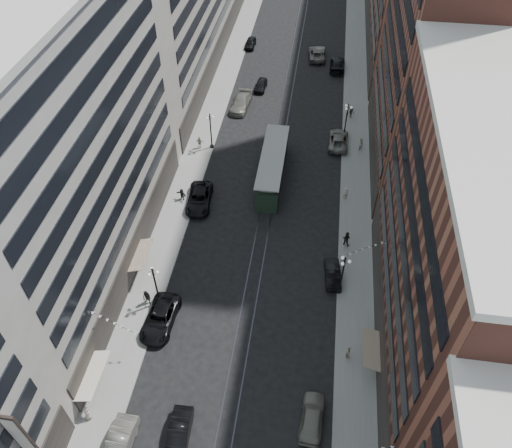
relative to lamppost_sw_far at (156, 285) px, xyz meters
The scene contains 35 objects.
ground 33.44m from the lamppost_sw_far, 73.96° to the left, with size 220.00×220.00×0.00m, color black.
sidewalk_west 42.15m from the lamppost_sw_far, 92.45° to the left, with size 4.00×180.00×0.15m, color gray.
sidewalk_east 46.70m from the lamppost_sw_far, 64.31° to the left, with size 4.00×180.00×0.15m, color gray.
rail_west 42.96m from the lamppost_sw_far, 78.56° to the left, with size 0.12×180.00×0.02m, color #2D2D33.
rail_east 43.26m from the lamppost_sw_far, 76.74° to the left, with size 0.12×180.00×0.02m, color #2D2D33.
building_west_mid 14.31m from the lamppost_sw_far, 147.34° to the left, with size 8.00×36.00×28.00m, color #ABA698.
building_east_mid 27.67m from the lamppost_sw_far, ahead, with size 8.00×30.00×24.00m, color brown.
building_east_tower 42.32m from the lamppost_sw_far, 46.90° to the left, with size 8.00×26.00×42.00m, color brown.
lamppost_sw_far is the anchor object (origin of this frame).
lamppost_sw_mid 27.00m from the lamppost_sw_far, 90.00° to the left, with size 1.03×1.14×5.52m.
lamppost_se_far 18.83m from the lamppost_sw_far, 12.26° to the left, with size 1.03×1.14×5.52m.
lamppost_se_mid 36.91m from the lamppost_sw_far, 60.10° to the left, with size 1.03×1.14×5.52m.
streetcar 23.54m from the lamppost_sw_far, 66.95° to the left, with size 3.01×13.62×3.77m.
car_1 15.16m from the lamppost_sw_far, 86.94° to the right, with size 1.89×5.41×1.78m, color slate.
car_2 3.35m from the lamppost_sw_far, 71.20° to the right, with size 2.82×6.12×1.70m, color black.
car_4 19.44m from the lamppost_sw_far, 31.91° to the right, with size 1.95×4.85×1.65m, color slate.
car_5 14.52m from the lamppost_sw_far, 67.56° to the right, with size 1.70×4.87×1.61m, color black.
pedestrian_1 13.09m from the lamppost_sw_far, 102.14° to the right, with size 0.84×0.46×1.71m, color #B4A495.
pedestrian_2 2.31m from the lamppost_sw_far, 167.17° to the right, with size 0.93×0.51×1.91m, color black.
pedestrian_4 19.77m from the lamppost_sw_far, 10.61° to the right, with size 0.99×0.45×1.69m, color beige.
car_7 15.62m from the lamppost_sw_far, 87.03° to the left, with size 2.87×6.23×1.73m, color black.
car_8 37.87m from the lamppost_sw_far, 86.36° to the left, with size 2.49×6.13×1.78m, color slate.
car_9 58.41m from the lamppost_sw_far, 89.21° to the left, with size 1.75×4.35×1.48m, color black.
car_10 18.72m from the lamppost_sw_far, 18.63° to the left, with size 1.56×4.47×1.47m, color black.
car_11 35.12m from the lamppost_sw_far, 59.85° to the left, with size 2.68×5.81×1.62m, color slate.
car_12 55.03m from the lamppost_sw_far, 72.15° to the left, with size 2.46×6.05×1.76m, color black.
car_13 44.12m from the lamppost_sw_far, 83.88° to the left, with size 1.69×4.21×1.43m, color black.
car_14 58.53m from the lamppost_sw_far, 76.45° to the left, with size 1.46×4.17×1.38m, color slate.
pedestrian_5 16.04m from the lamppost_sw_far, 95.47° to the left, with size 1.49×0.43×1.61m, color black.
pedestrian_6 26.79m from the lamppost_sw_far, 93.54° to the left, with size 1.03×0.47×1.77m, color gray.
pedestrian_7 21.98m from the lamppost_sw_far, 29.95° to the left, with size 0.95×0.52×1.95m, color black.
pedestrian_8 26.55m from the lamppost_sw_far, 44.94° to the left, with size 0.67×0.44×1.83m, color beige.
pedestrian_9 42.09m from the lamppost_sw_far, 62.61° to the left, with size 1.07×0.44×1.65m, color black.
car_extra_0 57.37m from the lamppost_sw_far, 76.72° to the left, with size 2.79×6.04×1.68m, color #67635C.
pedestrian_extra_0 35.98m from the lamppost_sw_far, 54.93° to the left, with size 0.90×0.49×1.85m, color #B8B398.
Camera 1 is at (4.96, -0.80, 42.76)m, focal length 35.00 mm.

